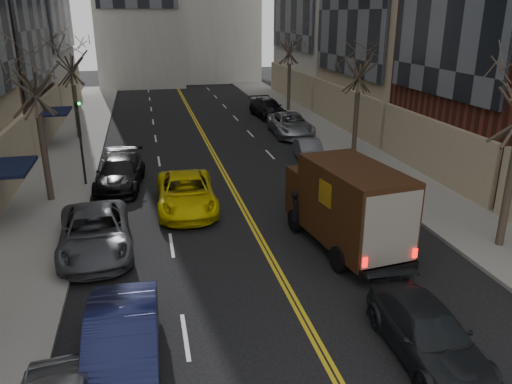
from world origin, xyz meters
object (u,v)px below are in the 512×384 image
(ups_truck, at_px, (346,206))
(observer_sedan, at_px, (427,333))
(pedestrian, at_px, (296,212))
(taxi, at_px, (186,193))

(ups_truck, height_order, observer_sedan, ups_truck)
(pedestrian, bearing_deg, ups_truck, -125.89)
(taxi, height_order, pedestrian, pedestrian)
(taxi, xyz_separation_m, pedestrian, (4.13, -3.62, 0.13))
(taxi, relative_size, pedestrian, 3.09)
(ups_truck, relative_size, taxi, 1.14)
(ups_truck, distance_m, pedestrian, 2.36)
(observer_sedan, xyz_separation_m, taxi, (-5.18, 11.90, 0.10))
(ups_truck, distance_m, taxi, 7.75)
(ups_truck, distance_m, observer_sedan, 6.65)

